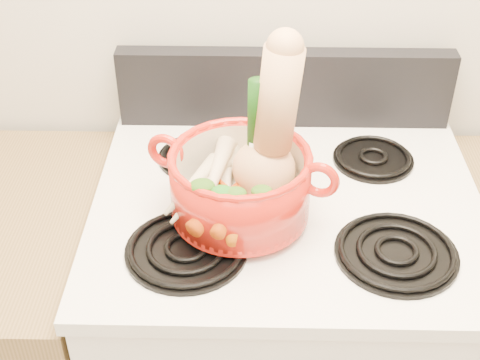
{
  "coord_description": "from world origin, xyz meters",
  "views": [
    {
      "loc": [
        -0.07,
        0.34,
        1.78
      ],
      "look_at": [
        -0.09,
        1.32,
        1.06
      ],
      "focal_mm": 50.0,
      "sensor_mm": 36.0,
      "label": 1
    }
  ],
  "objects_px": {
    "squash": "(265,124)",
    "leek": "(258,134)",
    "dutch_oven": "(240,184)",
    "stove_body": "(279,357)"
  },
  "relations": [
    {
      "from": "dutch_oven",
      "to": "squash",
      "type": "distance_m",
      "value": 0.13
    },
    {
      "from": "leek",
      "to": "squash",
      "type": "bearing_deg",
      "value": -49.2
    },
    {
      "from": "squash",
      "to": "leek",
      "type": "xyz_separation_m",
      "value": [
        -0.01,
        0.01,
        -0.03
      ]
    },
    {
      "from": "dutch_oven",
      "to": "squash",
      "type": "xyz_separation_m",
      "value": [
        0.04,
        0.03,
        0.11
      ]
    },
    {
      "from": "squash",
      "to": "dutch_oven",
      "type": "bearing_deg",
      "value": -135.45
    },
    {
      "from": "squash",
      "to": "leek",
      "type": "relative_size",
      "value": 1.23
    },
    {
      "from": "stove_body",
      "to": "squash",
      "type": "distance_m",
      "value": 0.69
    },
    {
      "from": "leek",
      "to": "dutch_oven",
      "type": "bearing_deg",
      "value": -138.24
    },
    {
      "from": "squash",
      "to": "leek",
      "type": "bearing_deg",
      "value": 152.17
    },
    {
      "from": "squash",
      "to": "leek",
      "type": "height_order",
      "value": "squash"
    }
  ]
}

